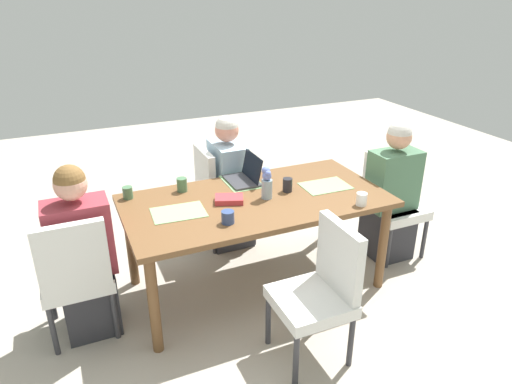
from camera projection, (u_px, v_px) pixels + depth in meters
ground_plane at (256, 284)px, 3.70m from camera, size 10.00×10.00×0.00m
dining_table at (256, 208)px, 3.42m from camera, size 1.91×0.97×0.75m
chair_near_left_near at (218, 191)px, 4.12m from camera, size 0.44×0.44×0.90m
person_near_left_near at (228, 190)px, 4.09m from camera, size 0.36×0.40×1.19m
chair_head_right_left_mid at (76, 272)px, 2.97m from camera, size 0.44×0.44×0.90m
person_head_right_left_mid at (84, 261)px, 3.04m from camera, size 0.40×0.36×1.19m
chair_head_left_left_far at (391, 197)px, 4.01m from camera, size 0.44×0.44×0.90m
person_head_left_left_far at (391, 199)px, 3.91m from camera, size 0.40×0.36×1.19m
chair_far_right_near at (321, 286)px, 2.83m from camera, size 0.44×0.44×0.90m
flower_vase at (267, 181)px, 3.34m from camera, size 0.08×0.08×0.24m
placemat_near_left_near at (242, 182)px, 3.67m from camera, size 0.26×0.36×0.00m
placemat_head_right_left_mid at (178, 212)px, 3.18m from camera, size 0.38×0.28×0.00m
placemat_head_left_left_far at (325, 186)px, 3.59m from camera, size 0.37×0.27×0.00m
laptop_near_left_near at (245, 176)px, 3.66m from camera, size 0.22×0.32×0.21m
coffee_mug_near_left at (362, 199)px, 3.27m from camera, size 0.08×0.08×0.09m
coffee_mug_near_right at (287, 185)px, 3.48m from camera, size 0.07×0.07×0.10m
coffee_mug_centre_left at (128, 193)px, 3.37m from camera, size 0.07×0.07×0.09m
coffee_mug_centre_right at (182, 185)px, 3.49m from camera, size 0.08×0.08×0.10m
coffee_mug_far_left at (228, 217)px, 3.02m from camera, size 0.08×0.08×0.08m
book_red_cover at (229, 199)px, 3.33m from camera, size 0.24×0.20×0.04m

